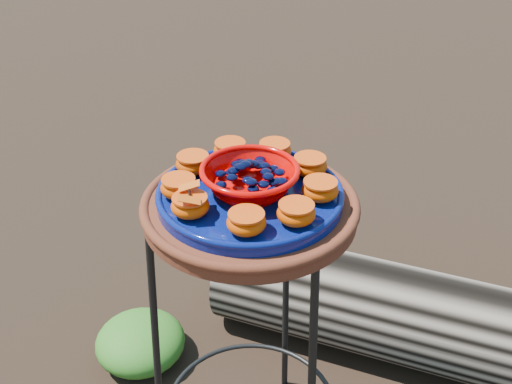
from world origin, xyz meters
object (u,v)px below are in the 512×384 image
at_px(cobalt_plate, 250,196).
at_px(plant_stand, 251,346).
at_px(driftwood_log, 478,333).
at_px(terracotta_saucer, 250,209).
at_px(red_bowl, 250,180).

bearing_deg(cobalt_plate, plant_stand, 0.00).
distance_m(plant_stand, driftwood_log, 0.70).
distance_m(terracotta_saucer, driftwood_log, 0.88).
xyz_separation_m(terracotta_saucer, cobalt_plate, (0.00, 0.00, 0.03)).
height_order(cobalt_plate, driftwood_log, cobalt_plate).
relative_size(plant_stand, red_bowl, 3.99).
distance_m(terracotta_saucer, red_bowl, 0.06).
xyz_separation_m(cobalt_plate, driftwood_log, (0.46, 0.49, -0.61)).
bearing_deg(plant_stand, red_bowl, 0.00).
relative_size(plant_stand, driftwood_log, 0.47).
xyz_separation_m(terracotta_saucer, red_bowl, (0.00, 0.00, 0.06)).
bearing_deg(red_bowl, plant_stand, 0.00).
bearing_deg(terracotta_saucer, red_bowl, 0.00).
xyz_separation_m(plant_stand, driftwood_log, (0.46, 0.49, -0.21)).
height_order(terracotta_saucer, red_bowl, red_bowl).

